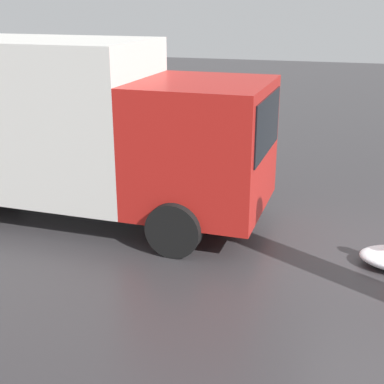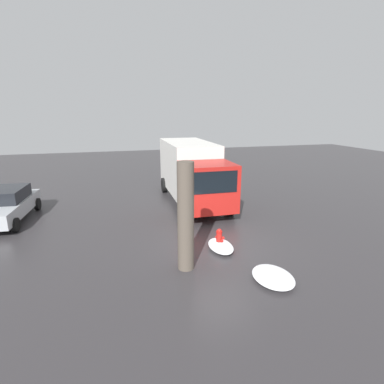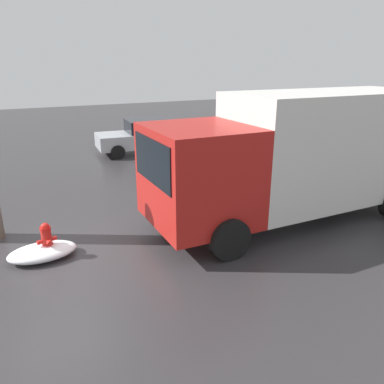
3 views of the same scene
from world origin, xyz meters
The scene contains 7 objects.
ground_plane centered at (0.00, 0.00, 0.00)m, with size 60.00×60.00×0.00m, color #333033.
fire_hydrant centered at (0.00, 0.00, 0.40)m, with size 0.42×0.32×0.77m.
tree_trunk centered at (-1.05, 1.52, 1.75)m, with size 0.79×0.52×3.47m.
delivery_truck centered at (6.18, -0.69, 1.74)m, with size 7.70×2.80×3.23m.
parked_car centered at (5.42, 8.37, 0.75)m, with size 4.52×2.25×1.48m.
snow_pile_by_hydrant centered at (-2.49, -0.78, 0.13)m, with size 1.49×1.16×0.26m.
snow_pile_curbside centered at (-0.12, -0.02, 0.14)m, with size 1.38×0.84×0.28m.
Camera 2 is at (-9.48, 3.67, 4.87)m, focal length 28.00 mm.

